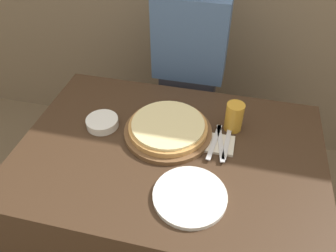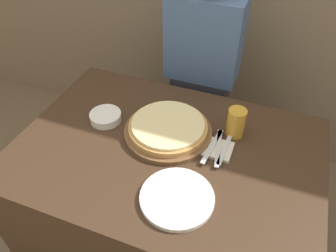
# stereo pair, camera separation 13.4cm
# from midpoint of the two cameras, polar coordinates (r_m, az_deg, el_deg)

# --- Properties ---
(ground_plane) EXTENTS (12.00, 12.00, 0.00)m
(ground_plane) POSITION_cam_midpoint_polar(r_m,az_deg,el_deg) (1.92, 1.97, -20.01)
(ground_plane) COLOR #756047
(dining_table) EXTENTS (1.21, 0.84, 0.75)m
(dining_table) POSITION_cam_midpoint_polar(r_m,az_deg,el_deg) (1.60, 2.29, -13.59)
(dining_table) COLOR #3D2819
(dining_table) RESTS_ON ground_plane
(pizza_on_board) EXTENTS (0.37, 0.37, 0.06)m
(pizza_on_board) POSITION_cam_midpoint_polar(r_m,az_deg,el_deg) (1.35, 2.84, -0.58)
(pizza_on_board) COLOR brown
(pizza_on_board) RESTS_ON dining_table
(beer_glass) EXTENTS (0.07, 0.07, 0.13)m
(beer_glass) POSITION_cam_midpoint_polar(r_m,az_deg,el_deg) (1.36, 14.57, 0.61)
(beer_glass) COLOR gold
(beer_glass) RESTS_ON dining_table
(dinner_plate) EXTENTS (0.26, 0.26, 0.02)m
(dinner_plate) POSITION_cam_midpoint_polar(r_m,az_deg,el_deg) (1.14, 5.02, -12.53)
(dinner_plate) COLOR white
(dinner_plate) RESTS_ON dining_table
(side_bowl) EXTENTS (0.14, 0.14, 0.04)m
(side_bowl) POSITION_cam_midpoint_polar(r_m,az_deg,el_deg) (1.43, -8.21, 1.48)
(side_bowl) COLOR white
(side_bowl) RESTS_ON dining_table
(napkin_stack) EXTENTS (0.11, 0.11, 0.01)m
(napkin_stack) POSITION_cam_midpoint_polar(r_m,az_deg,el_deg) (1.32, 11.64, -4.11)
(napkin_stack) COLOR beige
(napkin_stack) RESTS_ON dining_table
(fork) EXTENTS (0.04, 0.21, 0.00)m
(fork) POSITION_cam_midpoint_polar(r_m,az_deg,el_deg) (1.31, 10.63, -3.59)
(fork) COLOR silver
(fork) RESTS_ON napkin_stack
(dinner_knife) EXTENTS (0.06, 0.21, 0.00)m
(dinner_knife) POSITION_cam_midpoint_polar(r_m,az_deg,el_deg) (1.31, 11.69, -3.85)
(dinner_knife) COLOR silver
(dinner_knife) RESTS_ON napkin_stack
(spoon) EXTENTS (0.02, 0.18, 0.00)m
(spoon) POSITION_cam_midpoint_polar(r_m,az_deg,el_deg) (1.31, 12.75, -4.12)
(spoon) COLOR silver
(spoon) RESTS_ON napkin_stack
(diner_person) EXTENTS (0.36, 0.20, 1.35)m
(diner_person) POSITION_cam_midpoint_polar(r_m,az_deg,el_deg) (1.81, 7.91, 7.17)
(diner_person) COLOR #33333D
(diner_person) RESTS_ON ground_plane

